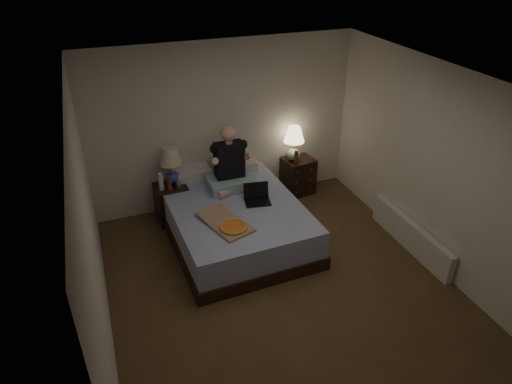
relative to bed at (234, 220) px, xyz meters
name	(u,v)px	position (x,y,z in m)	size (l,w,h in m)	color
floor	(282,287)	(0.21, -1.20, -0.28)	(4.00, 4.50, 0.00)	brown
ceiling	(289,85)	(0.21, -1.20, 2.22)	(4.00, 4.50, 0.00)	white
wall_back	(224,126)	(0.21, 1.05, 0.97)	(4.00, 2.50, 0.00)	silver
wall_front	(419,360)	(0.21, -3.45, 0.97)	(4.00, 2.50, 0.00)	silver
wall_left	(91,237)	(-1.79, -1.20, 0.97)	(4.50, 2.50, 0.00)	silver
wall_right	(437,169)	(2.21, -1.20, 0.97)	(4.50, 2.50, 0.00)	silver
bed	(234,220)	(0.00, 0.00, 0.00)	(1.68, 2.24, 0.56)	#5A6EB5
nightstand_left	(172,203)	(-0.72, 0.73, 0.01)	(0.45, 0.40, 0.58)	black
nightstand_right	(298,176)	(1.36, 0.85, 0.02)	(0.46, 0.41, 0.60)	black
lamp_left	(171,166)	(-0.67, 0.78, 0.58)	(0.32, 0.32, 0.56)	#293F98
lamp_right	(294,144)	(1.26, 0.85, 0.60)	(0.32, 0.32, 0.56)	#9A9992
water_bottle	(161,182)	(-0.85, 0.66, 0.43)	(0.07, 0.07, 0.25)	silver
soda_can	(179,185)	(-0.61, 0.63, 0.35)	(0.07, 0.07, 0.10)	#ADAEA9
beer_bottle_left	(169,183)	(-0.75, 0.59, 0.42)	(0.06, 0.06, 0.23)	#5E2D0D
beer_bottle_right	(296,157)	(1.25, 0.71, 0.43)	(0.06, 0.06, 0.23)	#5B320D
person	(230,158)	(0.10, 0.41, 0.74)	(0.66, 0.52, 0.93)	black
laptop	(258,195)	(0.30, -0.11, 0.40)	(0.34, 0.28, 0.24)	black
pizza_box	(233,228)	(-0.20, -0.62, 0.32)	(0.40, 0.76, 0.08)	tan
radiator	(410,235)	(2.14, -1.07, -0.08)	(0.10, 1.60, 0.40)	silver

